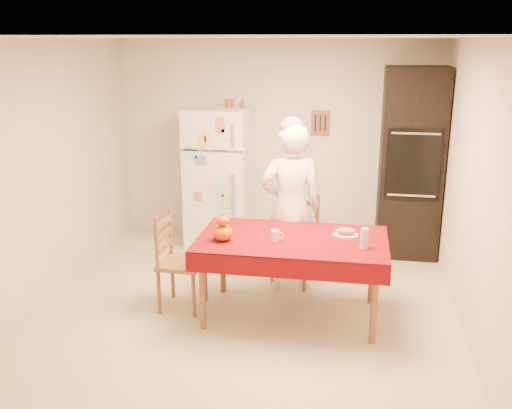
% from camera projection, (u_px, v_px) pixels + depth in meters
% --- Properties ---
extents(floor, '(4.50, 4.50, 0.00)m').
position_uv_depth(floor, '(241.00, 313.00, 5.37)').
color(floor, '#C6B88F').
rests_on(floor, ground).
extents(room_shell, '(4.02, 4.52, 2.51)m').
position_uv_depth(room_shell, '(240.00, 143.00, 4.92)').
color(room_shell, beige).
rests_on(room_shell, ground).
extents(refrigerator, '(0.75, 0.74, 1.70)m').
position_uv_depth(refrigerator, '(219.00, 177.00, 7.02)').
color(refrigerator, white).
rests_on(refrigerator, floor).
extents(oven_cabinet, '(0.70, 0.62, 2.20)m').
position_uv_depth(oven_cabinet, '(411.00, 163.00, 6.61)').
color(oven_cabinet, black).
rests_on(oven_cabinet, floor).
extents(dining_table, '(1.70, 1.00, 0.76)m').
position_uv_depth(dining_table, '(292.00, 245.00, 5.15)').
color(dining_table, brown).
rests_on(dining_table, floor).
extents(chair_far, '(0.51, 0.50, 0.95)m').
position_uv_depth(chair_far, '(297.00, 235.00, 5.97)').
color(chair_far, brown).
rests_on(chair_far, floor).
extents(chair_left, '(0.42, 0.44, 0.95)m').
position_uv_depth(chair_left, '(175.00, 257.00, 5.38)').
color(chair_left, brown).
rests_on(chair_left, floor).
extents(seated_woman, '(0.71, 0.56, 1.71)m').
position_uv_depth(seated_woman, '(290.00, 208.00, 5.71)').
color(seated_woman, white).
rests_on(seated_woman, floor).
extents(coffee_mug, '(0.08, 0.08, 0.10)m').
position_uv_depth(coffee_mug, '(275.00, 236.00, 5.05)').
color(coffee_mug, white).
rests_on(coffee_mug, dining_table).
extents(pumpkin_lower, '(0.19, 0.19, 0.14)m').
position_uv_depth(pumpkin_lower, '(223.00, 233.00, 5.06)').
color(pumpkin_lower, '#CF4404').
rests_on(pumpkin_lower, dining_table).
extents(pumpkin_upper, '(0.12, 0.12, 0.09)m').
position_uv_depth(pumpkin_upper, '(222.00, 220.00, 5.02)').
color(pumpkin_upper, '#CA3804').
rests_on(pumpkin_upper, pumpkin_lower).
extents(wine_glass, '(0.07, 0.07, 0.18)m').
position_uv_depth(wine_glass, '(364.00, 238.00, 4.87)').
color(wine_glass, silver).
rests_on(wine_glass, dining_table).
extents(bread_plate, '(0.24, 0.24, 0.02)m').
position_uv_depth(bread_plate, '(345.00, 235.00, 5.18)').
color(bread_plate, silver).
rests_on(bread_plate, dining_table).
extents(bread_loaf, '(0.18, 0.10, 0.06)m').
position_uv_depth(bread_loaf, '(346.00, 231.00, 5.17)').
color(bread_loaf, tan).
rests_on(bread_loaf, bread_plate).
extents(spice_jar_left, '(0.05, 0.05, 0.10)m').
position_uv_depth(spice_jar_left, '(227.00, 103.00, 6.80)').
color(spice_jar_left, brown).
rests_on(spice_jar_left, refrigerator).
extents(spice_jar_mid, '(0.05, 0.05, 0.10)m').
position_uv_depth(spice_jar_mid, '(232.00, 103.00, 6.79)').
color(spice_jar_mid, '#92491A').
rests_on(spice_jar_mid, refrigerator).
extents(spice_jar_right, '(0.05, 0.05, 0.10)m').
position_uv_depth(spice_jar_right, '(243.00, 104.00, 6.77)').
color(spice_jar_right, brown).
rests_on(spice_jar_right, refrigerator).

